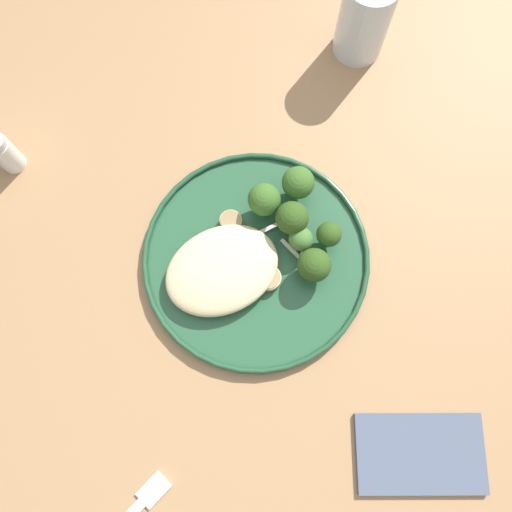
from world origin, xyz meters
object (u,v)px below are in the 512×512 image
object	(u,v)px
salt_shaker	(4,153)
seared_scallop_tilted_round	(189,296)
broccoli_floret_small_sprig	(292,218)
dinner_plate	(256,258)
seared_scallop_rear_pale	(206,286)
seared_scallop_half_hidden	(231,221)
broccoli_floret_center_pile	(329,235)
broccoli_floret_rear_charred	(298,183)
broccoli_floret_near_rim	(314,265)
folded_napkin	(420,453)
broccoli_floret_front_edge	(301,240)
seared_scallop_left_edge	(269,278)
water_glass	(363,22)
broccoli_floret_tall_stalk	(264,200)

from	to	relation	value
salt_shaker	seared_scallop_tilted_round	bearing A→B (deg)	116.82
broccoli_floret_small_sprig	dinner_plate	bearing A→B (deg)	16.63
seared_scallop_rear_pale	seared_scallop_half_hidden	bearing A→B (deg)	-135.11
broccoli_floret_center_pile	broccoli_floret_rear_charred	xyz separation A→B (m)	(0.00, -0.08, 0.01)
seared_scallop_tilted_round	broccoli_floret_near_rim	world-z (taller)	broccoli_floret_near_rim
seared_scallop_rear_pale	folded_napkin	xyz separation A→B (m)	(-0.14, 0.29, -0.02)
seared_scallop_rear_pale	broccoli_floret_near_rim	size ratio (longest dim) A/B	0.51
seared_scallop_half_hidden	broccoli_floret_rear_charred	size ratio (longest dim) A/B	0.51
broccoli_floret_front_edge	salt_shaker	size ratio (longest dim) A/B	0.63
seared_scallop_left_edge	broccoli_floret_small_sprig	bearing A→B (deg)	-138.21
broccoli_floret_near_rim	broccoli_floret_front_edge	bearing A→B (deg)	-92.31
seared_scallop_left_edge	broccoli_floret_center_pile	bearing A→B (deg)	-171.40
seared_scallop_tilted_round	broccoli_floret_near_rim	bearing A→B (deg)	166.49
broccoli_floret_rear_charred	water_glass	xyz separation A→B (m)	(-0.18, -0.17, 0.01)
salt_shaker	broccoli_floret_tall_stalk	bearing A→B (deg)	142.30
seared_scallop_rear_pale	seared_scallop_left_edge	bearing A→B (deg)	161.26
seared_scallop_rear_pale	salt_shaker	bearing A→B (deg)	-59.09
broccoli_floret_tall_stalk	water_glass	xyz separation A→B (m)	(-0.23, -0.17, 0.01)
broccoli_floret_small_sprig	salt_shaker	world-z (taller)	broccoli_floret_small_sprig
seared_scallop_left_edge	broccoli_floret_front_edge	world-z (taller)	broccoli_floret_front_edge
broccoli_floret_near_rim	broccoli_floret_center_pile	world-z (taller)	broccoli_floret_near_rim
seared_scallop_tilted_round	broccoli_floret_tall_stalk	bearing A→B (deg)	-154.48
broccoli_floret_rear_charred	broccoli_floret_tall_stalk	xyz separation A→B (m)	(0.05, 0.00, 0.00)
broccoli_floret_center_pile	folded_napkin	world-z (taller)	broccoli_floret_center_pile
seared_scallop_half_hidden	broccoli_floret_tall_stalk	xyz separation A→B (m)	(-0.05, 0.00, 0.03)
seared_scallop_left_edge	broccoli_floret_front_edge	distance (m)	0.06
seared_scallop_left_edge	broccoli_floret_center_pile	world-z (taller)	broccoli_floret_center_pile
broccoli_floret_small_sprig	broccoli_floret_rear_charred	distance (m)	0.05
seared_scallop_tilted_round	salt_shaker	world-z (taller)	salt_shaker
seared_scallop_half_hidden	broccoli_floret_near_rim	distance (m)	0.12
seared_scallop_half_hidden	broccoli_floret_tall_stalk	size ratio (longest dim) A/B	0.51
seared_scallop_rear_pale	dinner_plate	bearing A→B (deg)	-174.15
seared_scallop_tilted_round	broccoli_floret_rear_charred	distance (m)	0.20
broccoli_floret_tall_stalk	broccoli_floret_center_pile	bearing A→B (deg)	125.82
water_glass	seared_scallop_left_edge	bearing A→B (deg)	43.61
broccoli_floret_center_pile	broccoli_floret_tall_stalk	bearing A→B (deg)	-54.18
broccoli_floret_near_rim	broccoli_floret_rear_charred	world-z (taller)	broccoli_floret_rear_charred
broccoli_floret_center_pile	seared_scallop_rear_pale	bearing A→B (deg)	-4.11
seared_scallop_half_hidden	salt_shaker	xyz separation A→B (m)	(0.23, -0.21, 0.01)
broccoli_floret_tall_stalk	folded_napkin	size ratio (longest dim) A/B	0.38
seared_scallop_left_edge	salt_shaker	distance (m)	0.38
seared_scallop_left_edge	broccoli_floret_center_pile	distance (m)	0.09
seared_scallop_half_hidden	broccoli_floret_tall_stalk	bearing A→B (deg)	178.62
broccoli_floret_center_pile	broccoli_floret_tall_stalk	size ratio (longest dim) A/B	0.79
seared_scallop_rear_pale	broccoli_floret_center_pile	size ratio (longest dim) A/B	0.59
seared_scallop_half_hidden	seared_scallop_rear_pale	size ratio (longest dim) A/B	1.08
seared_scallop_tilted_round	seared_scallop_rear_pale	xyz separation A→B (m)	(-0.02, -0.00, -0.00)
dinner_plate	seared_scallop_tilted_round	xyz separation A→B (m)	(0.10, 0.01, 0.01)
broccoli_floret_small_sprig	broccoli_floret_rear_charred	xyz separation A→B (m)	(-0.03, -0.04, -0.00)
seared_scallop_half_hidden	seared_scallop_left_edge	size ratio (longest dim) A/B	0.92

